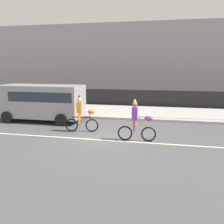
# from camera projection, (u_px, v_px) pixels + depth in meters

# --- Properties ---
(ground_plane) EXTENTS (80.00, 80.00, 0.00)m
(ground_plane) POSITION_uv_depth(u_px,v_px,m) (109.00, 137.00, 12.30)
(ground_plane) COLOR #4C4C4F
(road_centre_line) EXTENTS (36.00, 0.14, 0.01)m
(road_centre_line) POSITION_uv_depth(u_px,v_px,m) (106.00, 140.00, 11.82)
(road_centre_line) COLOR beige
(road_centre_line) RESTS_ON ground
(sidewalk_curb) EXTENTS (60.00, 5.00, 0.15)m
(sidewalk_curb) POSITION_uv_depth(u_px,v_px,m) (130.00, 112.00, 18.53)
(sidewalk_curb) COLOR #ADAAA3
(sidewalk_curb) RESTS_ON ground
(fence_line) EXTENTS (40.00, 0.08, 1.40)m
(fence_line) POSITION_uv_depth(u_px,v_px,m) (136.00, 98.00, 21.20)
(fence_line) COLOR black
(fence_line) RESTS_ON ground
(building_backdrop) EXTENTS (28.00, 8.00, 7.45)m
(building_backdrop) POSITION_uv_depth(u_px,v_px,m) (124.00, 62.00, 29.49)
(building_backdrop) COLOR #99939E
(building_backdrop) RESTS_ON ground
(parade_cyclist_orange) EXTENTS (1.71, 0.51, 1.92)m
(parade_cyclist_orange) POSITION_uv_depth(u_px,v_px,m) (82.00, 115.00, 13.23)
(parade_cyclist_orange) COLOR black
(parade_cyclist_orange) RESTS_ON ground
(parade_cyclist_purple) EXTENTS (1.72, 0.50, 1.92)m
(parade_cyclist_purple) POSITION_uv_depth(u_px,v_px,m) (137.00, 123.00, 11.58)
(parade_cyclist_purple) COLOR black
(parade_cyclist_purple) RESTS_ON ground
(parked_van_grey) EXTENTS (5.00, 2.22, 2.18)m
(parked_van_grey) POSITION_uv_depth(u_px,v_px,m) (42.00, 100.00, 15.72)
(parked_van_grey) COLOR #99999E
(parked_van_grey) RESTS_ON ground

